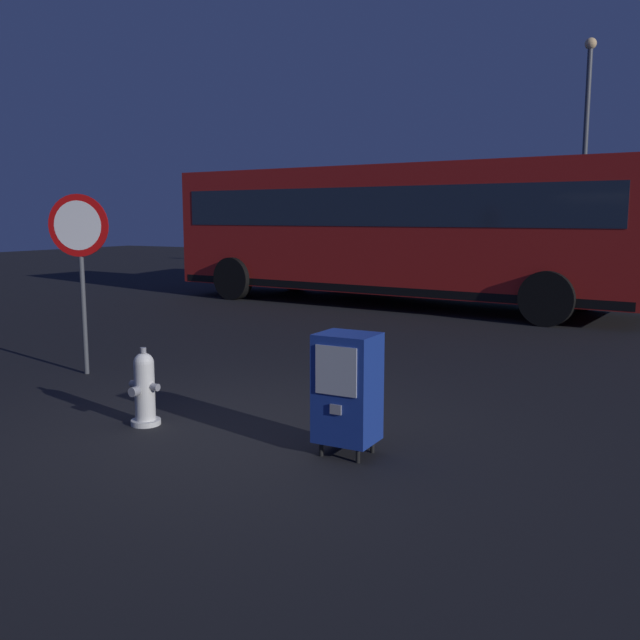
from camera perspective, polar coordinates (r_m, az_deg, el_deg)
ground_plane at (r=6.61m, az=-7.38°, el=-8.91°), size 60.00×60.00×0.00m
fire_hydrant at (r=6.85m, az=-14.07°, el=-5.43°), size 0.33×0.31×0.75m
newspaper_box_primary at (r=5.79m, az=2.23°, el=-5.51°), size 0.48×0.42×1.02m
stop_sign at (r=9.11m, az=-18.93°, el=5.71°), size 0.71×0.31×2.23m
bus_near at (r=15.63m, az=6.29°, el=7.47°), size 10.68×3.48×3.00m
bus_far at (r=18.34m, az=17.31°, el=7.28°), size 10.75×3.99×3.00m
street_light_near_left at (r=21.50m, az=20.74°, el=13.22°), size 0.32×0.32×6.79m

